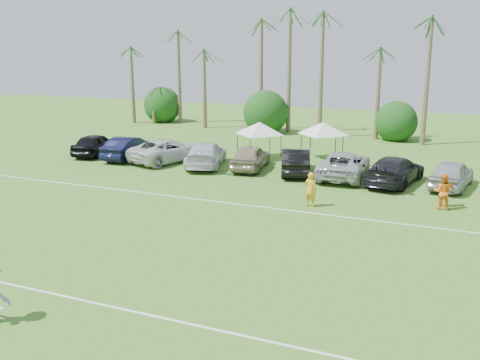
% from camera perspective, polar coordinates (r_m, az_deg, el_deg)
% --- Properties ---
extents(ground, '(120.00, 120.00, 0.00)m').
position_cam_1_polar(ground, '(17.55, -22.15, -14.21)').
color(ground, '#407122').
rests_on(ground, ground).
extents(field_lines, '(80.00, 12.10, 0.01)m').
position_cam_1_polar(field_lines, '(23.28, -8.22, -6.19)').
color(field_lines, white).
rests_on(field_lines, ground).
extents(palm_tree_0, '(2.40, 2.40, 8.90)m').
position_cam_1_polar(palm_tree_0, '(59.02, -12.00, 13.24)').
color(palm_tree_0, brown).
rests_on(palm_tree_0, ground).
extents(palm_tree_1, '(2.40, 2.40, 9.90)m').
position_cam_1_polar(palm_tree_1, '(56.34, -7.72, 14.28)').
color(palm_tree_1, brown).
rests_on(palm_tree_1, ground).
extents(palm_tree_2, '(2.40, 2.40, 10.90)m').
position_cam_1_polar(palm_tree_2, '(54.00, -3.00, 15.31)').
color(palm_tree_2, brown).
rests_on(palm_tree_2, ground).
extents(palm_tree_3, '(2.40, 2.40, 11.90)m').
position_cam_1_polar(palm_tree_3, '(52.42, 1.09, 16.30)').
color(palm_tree_3, brown).
rests_on(palm_tree_3, ground).
extents(palm_tree_4, '(2.40, 2.40, 8.90)m').
position_cam_1_polar(palm_tree_4, '(51.03, 5.37, 13.40)').
color(palm_tree_4, brown).
rests_on(palm_tree_4, ground).
extents(palm_tree_5, '(2.40, 2.40, 9.90)m').
position_cam_1_polar(palm_tree_5, '(49.96, 9.91, 14.25)').
color(palm_tree_5, brown).
rests_on(palm_tree_5, ground).
extents(palm_tree_6, '(2.40, 2.40, 10.90)m').
position_cam_1_polar(palm_tree_6, '(49.22, 14.65, 15.02)').
color(palm_tree_6, brown).
rests_on(palm_tree_6, ground).
extents(palm_tree_7, '(2.40, 2.40, 11.90)m').
position_cam_1_polar(palm_tree_7, '(48.80, 19.53, 15.69)').
color(palm_tree_7, brown).
rests_on(palm_tree_7, ground).
extents(bush_tree_0, '(4.00, 4.00, 4.00)m').
position_cam_1_polar(bush_tree_0, '(58.56, -8.72, 7.80)').
color(bush_tree_0, brown).
rests_on(bush_tree_0, ground).
extents(bush_tree_1, '(4.00, 4.00, 4.00)m').
position_cam_1_polar(bush_tree_1, '(52.97, 3.48, 7.29)').
color(bush_tree_1, brown).
rests_on(bush_tree_1, ground).
extents(bush_tree_2, '(4.00, 4.00, 4.00)m').
position_cam_1_polar(bush_tree_2, '(50.32, 16.56, 6.38)').
color(bush_tree_2, brown).
rests_on(bush_tree_2, ground).
extents(sideline_player_a, '(0.72, 0.53, 1.81)m').
position_cam_1_polar(sideline_player_a, '(27.58, 7.54, -0.99)').
color(sideline_player_a, '#FEA61C').
rests_on(sideline_player_a, ground).
extents(sideline_player_b, '(0.94, 0.75, 1.85)m').
position_cam_1_polar(sideline_player_b, '(28.71, 20.79, -1.16)').
color(sideline_player_b, orange).
rests_on(sideline_player_b, ground).
extents(sideline_player_c, '(0.99, 0.46, 1.64)m').
position_cam_1_polar(sideline_player_c, '(29.27, 21.05, -1.11)').
color(sideline_player_c, orange).
rests_on(sideline_player_c, ground).
extents(canopy_tent_left, '(3.86, 3.86, 3.13)m').
position_cam_1_polar(canopy_tent_left, '(39.00, 2.12, 6.19)').
color(canopy_tent_left, black).
rests_on(canopy_tent_left, ground).
extents(canopy_tent_right, '(3.88, 3.88, 3.15)m').
position_cam_1_polar(canopy_tent_right, '(39.31, 8.86, 6.12)').
color(canopy_tent_right, black).
rests_on(canopy_tent_right, ground).
extents(parked_car_0, '(2.78, 5.11, 1.65)m').
position_cam_1_polar(parked_car_0, '(41.94, -15.18, 3.70)').
color(parked_car_0, black).
rests_on(parked_car_0, ground).
extents(parked_car_1, '(1.99, 5.09, 1.65)m').
position_cam_1_polar(parked_car_1, '(39.93, -11.79, 3.39)').
color(parked_car_1, black).
rests_on(parked_car_1, ground).
extents(parked_car_2, '(4.41, 6.49, 1.65)m').
position_cam_1_polar(parked_car_2, '(38.44, -7.71, 3.16)').
color(parked_car_2, silver).
rests_on(parked_car_2, ground).
extents(parked_car_3, '(3.85, 6.11, 1.65)m').
position_cam_1_polar(parked_car_3, '(36.74, -3.67, 2.75)').
color(parked_car_3, silver).
rests_on(parked_car_3, ground).
extents(parked_car_4, '(2.63, 5.08, 1.65)m').
position_cam_1_polar(parked_car_4, '(35.80, 1.11, 2.48)').
color(parked_car_4, tan).
rests_on(parked_car_4, ground).
extents(parked_car_5, '(3.24, 5.30, 1.65)m').
position_cam_1_polar(parked_car_5, '(34.70, 5.89, 2.04)').
color(parked_car_5, black).
rests_on(parked_car_5, ground).
extents(parked_car_6, '(3.04, 6.07, 1.65)m').
position_cam_1_polar(parked_car_6, '(34.06, 11.02, 1.62)').
color(parked_car_6, '#ADAEB0').
rests_on(parked_car_6, ground).
extents(parked_car_7, '(3.33, 6.02, 1.65)m').
position_cam_1_polar(parked_car_7, '(33.23, 16.19, 1.01)').
color(parked_car_7, black).
rests_on(parked_car_7, ground).
extents(parked_car_8, '(2.70, 5.09, 1.65)m').
position_cam_1_polar(parked_car_8, '(33.33, 21.62, 0.61)').
color(parked_car_8, '#A8A9B2').
rests_on(parked_car_8, ground).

